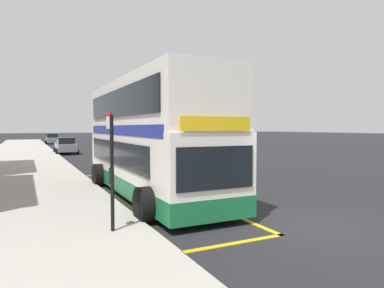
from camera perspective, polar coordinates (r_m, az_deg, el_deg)
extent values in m
plane|color=black|center=(39.40, -16.13, -1.12)|extent=(260.00, 260.00, 0.00)
cube|color=#A39E93|center=(38.81, -26.36, -1.26)|extent=(6.00, 76.00, 0.14)
cube|color=white|center=(13.41, -7.14, -2.69)|extent=(2.51, 10.32, 2.30)
cube|color=white|center=(13.37, -7.19, 6.31)|extent=(2.49, 10.11, 1.90)
cube|color=#196B3D|center=(13.51, -7.11, -6.27)|extent=(2.53, 10.34, 0.60)
cube|color=navy|center=(13.35, -7.17, 2.32)|extent=(2.54, 9.49, 0.36)
cube|color=black|center=(13.41, -12.86, -1.45)|extent=(0.04, 8.25, 0.90)
cube|color=black|center=(13.02, -12.55, 6.58)|extent=(0.04, 9.08, 1.00)
cube|color=black|center=(8.67, 4.07, -4.01)|extent=(2.21, 0.04, 1.10)
cube|color=yellow|center=(8.61, 4.09, 3.41)|extent=(2.01, 0.04, 0.36)
cylinder|color=black|center=(9.63, -7.50, -9.98)|extent=(0.56, 1.00, 1.00)
cylinder|color=black|center=(10.78, 6.35, -8.60)|extent=(0.56, 1.00, 1.00)
cylinder|color=black|center=(15.89, -15.09, -4.99)|extent=(0.56, 1.00, 1.00)
cylinder|color=black|center=(16.61, -5.91, -4.57)|extent=(0.56, 1.00, 1.00)
cube|color=gold|center=(13.27, -13.28, -8.67)|extent=(0.16, 12.71, 0.01)
cube|color=gold|center=(14.10, -2.45, -7.92)|extent=(0.16, 12.71, 0.01)
cube|color=gold|center=(8.11, 7.05, -16.09)|extent=(2.85, 0.16, 0.01)
cube|color=gold|center=(19.60, -13.52, -4.96)|extent=(2.85, 0.16, 0.01)
cylinder|color=black|center=(8.40, -13.16, -4.77)|extent=(0.09, 0.09, 2.78)
cube|color=silver|center=(8.58, -13.63, 3.49)|extent=(0.05, 0.42, 0.30)
cube|color=red|center=(8.58, -13.65, 4.83)|extent=(0.05, 0.42, 0.10)
cube|color=black|center=(8.51, -13.30, -5.30)|extent=(0.06, 0.28, 0.40)
cube|color=black|center=(41.10, -12.35, 0.00)|extent=(1.76, 4.20, 0.72)
cube|color=black|center=(40.98, -12.33, 0.92)|extent=(1.52, 1.90, 0.60)
cylinder|color=black|center=(42.18, -14.00, -0.44)|extent=(0.22, 0.60, 0.60)
cylinder|color=black|center=(42.61, -11.54, -0.38)|extent=(0.22, 0.60, 0.60)
cylinder|color=black|center=(39.64, -13.21, -0.63)|extent=(0.22, 0.60, 0.60)
cylinder|color=black|center=(40.10, -10.60, -0.56)|extent=(0.22, 0.60, 0.60)
cube|color=slate|center=(58.32, -22.23, 0.67)|extent=(1.76, 4.20, 0.72)
cube|color=black|center=(58.20, -22.24, 1.32)|extent=(1.52, 1.90, 0.60)
cylinder|color=black|center=(59.58, -23.21, 0.35)|extent=(0.22, 0.60, 0.60)
cylinder|color=black|center=(59.70, -21.41, 0.38)|extent=(0.22, 0.60, 0.60)
cylinder|color=black|center=(56.98, -23.07, 0.25)|extent=(0.22, 0.60, 0.60)
cylinder|color=black|center=(57.11, -21.20, 0.29)|extent=(0.22, 0.60, 0.60)
cube|color=slate|center=(35.92, -20.27, -0.50)|extent=(1.76, 4.20, 0.72)
cube|color=black|center=(35.79, -20.27, 0.54)|extent=(1.52, 1.90, 0.60)
cylinder|color=black|center=(37.15, -21.90, -0.98)|extent=(0.22, 0.60, 0.60)
cylinder|color=black|center=(37.33, -19.04, -0.92)|extent=(0.22, 0.60, 0.60)
cylinder|color=black|center=(34.56, -21.58, -1.25)|extent=(0.22, 0.60, 0.60)
cylinder|color=black|center=(34.76, -18.51, -1.17)|extent=(0.22, 0.60, 0.60)
cube|color=#B2B5BA|center=(24.66, -2.60, -1.77)|extent=(1.76, 4.20, 0.72)
cube|color=black|center=(24.52, -2.52, -0.25)|extent=(1.52, 1.90, 0.60)
cylinder|color=black|center=(25.54, -5.70, -2.43)|extent=(0.22, 0.60, 0.60)
cylinder|color=black|center=(26.25, -1.86, -2.28)|extent=(0.22, 0.60, 0.60)
cylinder|color=black|center=(23.13, -3.44, -2.97)|extent=(0.22, 0.60, 0.60)
cylinder|color=black|center=(23.91, 0.70, -2.78)|extent=(0.22, 0.60, 0.60)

